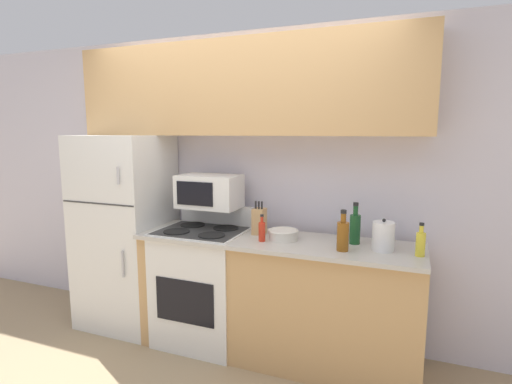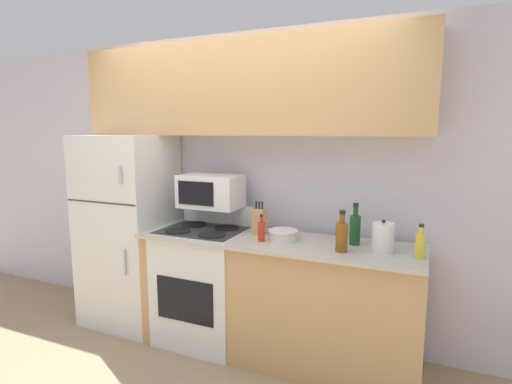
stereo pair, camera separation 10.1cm
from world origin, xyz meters
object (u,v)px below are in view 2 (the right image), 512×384
object	(u,v)px
bowl	(283,235)
bottle_whiskey	(342,236)
stove	(204,283)
knife_block	(260,221)
bottle_cooking_spray	(420,245)
refrigerator	(129,230)
bottle_wine_green	(355,228)
microwave	(211,191)
kettle	(383,237)
bottle_hot_sauce	(261,231)

from	to	relation	value
bowl	bottle_whiskey	size ratio (longest dim) A/B	0.81
stove	bowl	distance (m)	0.84
knife_block	bottle_cooking_spray	bearing A→B (deg)	-7.01
stove	bottle_whiskey	xyz separation A→B (m)	(1.15, -0.12, 0.56)
refrigerator	bottle_wine_green	size ratio (longest dim) A/B	5.68
bowl	bottle_wine_green	world-z (taller)	bottle_wine_green
knife_block	bottle_whiskey	size ratio (longest dim) A/B	0.94
refrigerator	bowl	bearing A→B (deg)	-1.65
microwave	refrigerator	bearing A→B (deg)	-174.85
bottle_cooking_spray	kettle	xyz separation A→B (m)	(-0.23, 0.04, 0.01)
bottle_cooking_spray	knife_block	bearing A→B (deg)	172.99
microwave	bottle_wine_green	xyz separation A→B (m)	(1.19, -0.03, -0.19)
bowl	knife_block	bearing A→B (deg)	158.93
stove	refrigerator	bearing A→B (deg)	176.74
knife_block	bowl	xyz separation A→B (m)	(0.22, -0.09, -0.06)
microwave	kettle	bearing A→B (deg)	-5.61
bottle_cooking_spray	kettle	bearing A→B (deg)	170.86
knife_block	bowl	world-z (taller)	knife_block
knife_block	bottle_hot_sauce	world-z (taller)	knife_block
refrigerator	microwave	xyz separation A→B (m)	(0.82, 0.07, 0.40)
stove	microwave	world-z (taller)	microwave
refrigerator	kettle	size ratio (longest dim) A/B	7.69
refrigerator	bottle_whiskey	xyz separation A→B (m)	(1.95, -0.16, 0.20)
refrigerator	kettle	world-z (taller)	refrigerator
knife_block	kettle	world-z (taller)	knife_block
bottle_cooking_spray	bottle_hot_sauce	xyz separation A→B (m)	(-1.08, -0.04, -0.01)
stove	bottle_hot_sauce	distance (m)	0.77
knife_block	refrigerator	bearing A→B (deg)	-178.04
knife_block	stove	bearing A→B (deg)	-169.08
bottle_wine_green	kettle	bearing A→B (deg)	-27.12
bottle_whiskey	kettle	size ratio (longest dim) A/B	1.26
knife_block	bottle_whiskey	xyz separation A→B (m)	(0.68, -0.21, 0.01)
refrigerator	bowl	xyz separation A→B (m)	(1.49, -0.04, 0.13)
refrigerator	knife_block	xyz separation A→B (m)	(1.27, 0.04, 0.19)
stove	kettle	distance (m)	1.50
bottle_whiskey	refrigerator	bearing A→B (deg)	175.19
microwave	bottle_cooking_spray	bearing A→B (deg)	-6.12
microwave	bowl	distance (m)	0.74
knife_block	bowl	bearing A→B (deg)	-21.07
microwave	bottle_wine_green	distance (m)	1.20
kettle	bottle_wine_green	bearing A→B (deg)	152.88
microwave	bottle_whiskey	bearing A→B (deg)	-11.83
stove	bottle_cooking_spray	world-z (taller)	bottle_cooking_spray
microwave	bowl	xyz separation A→B (m)	(0.68, -0.12, -0.27)
knife_block	bottle_hot_sauce	size ratio (longest dim) A/B	1.32
knife_block	kettle	size ratio (longest dim) A/B	1.19
microwave	kettle	world-z (taller)	microwave
bowl	microwave	bearing A→B (deg)	170.22
refrigerator	knife_block	world-z (taller)	refrigerator
bottle_cooking_spray	bowl	bearing A→B (deg)	176.54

